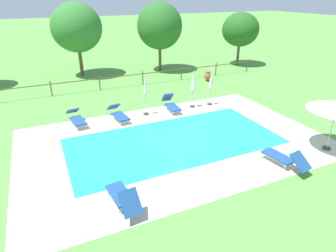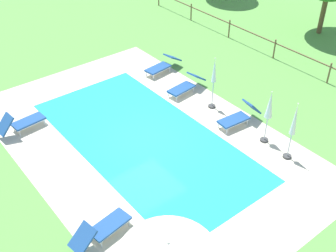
{
  "view_description": "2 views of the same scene",
  "coord_description": "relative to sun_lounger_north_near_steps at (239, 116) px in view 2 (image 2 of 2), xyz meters",
  "views": [
    {
      "loc": [
        -5.35,
        -10.98,
        6.46
      ],
      "look_at": [
        -0.12,
        0.5,
        0.6
      ],
      "focal_mm": 30.94,
      "sensor_mm": 36.0,
      "label": 1
    },
    {
      "loc": [
        10.89,
        -7.5,
        10.25
      ],
      "look_at": [
        0.71,
        0.58,
        0.81
      ],
      "focal_mm": 45.64,
      "sensor_mm": 36.0,
      "label": 2
    }
  ],
  "objects": [
    {
      "name": "pool_coping_rim",
      "position": [
        -1.52,
        -3.63,
        -0.38
      ],
      "size": [
        10.41,
        5.32,
        0.01
      ],
      "color": "beige",
      "rests_on": "ground"
    },
    {
      "name": "perimeter_fence",
      "position": [
        -1.36,
        5.72,
        0.31
      ],
      "size": [
        23.07,
        0.08,
        1.05
      ],
      "color": "brown",
      "rests_on": "ground"
    },
    {
      "name": "patio_umbrella_closed_row_centre",
      "position": [
        -1.6,
        0.02,
        1.11
      ],
      "size": [
        0.32,
        0.32,
        2.37
      ],
      "color": "#383838",
      "rests_on": "ground"
    },
    {
      "name": "swimming_pool_water",
      "position": [
        -1.52,
        -3.63,
        -0.38
      ],
      "size": [
        9.93,
        4.84,
        0.01
      ],
      "primitive_type": "cube",
      "color": "#23A8C1",
      "rests_on": "ground"
    },
    {
      "name": "sun_lounger_north_far",
      "position": [
        -5.45,
        0.29,
        -0.03
      ],
      "size": [
        0.85,
        2.1,
        0.77
      ],
      "color": "navy",
      "rests_on": "ground"
    },
    {
      "name": "sun_lounger_north_near_steps",
      "position": [
        0.0,
        0.0,
        0.0
      ],
      "size": [
        0.76,
        1.95,
        0.94
      ],
      "color": "navy",
      "rests_on": "ground"
    },
    {
      "name": "patio_umbrella_closed_row_mid_west",
      "position": [
        1.42,
        -0.03,
        1.13
      ],
      "size": [
        0.32,
        0.32,
        2.25
      ],
      "color": "#383838",
      "rests_on": "ground"
    },
    {
      "name": "sun_lounger_north_mid",
      "position": [
        -5.07,
        -7.09,
        0.0
      ],
      "size": [
        0.77,
        1.95,
        0.95
      ],
      "color": "navy",
      "rests_on": "ground"
    },
    {
      "name": "patio_umbrella_open_foreground",
      "position": [
        4.41,
        -7.18,
        1.7
      ],
      "size": [
        2.46,
        2.46,
        2.35
      ],
      "color": "#383838",
      "rests_on": "ground"
    },
    {
      "name": "patio_umbrella_closed_row_west",
      "position": [
        2.61,
        -0.12,
        1.1
      ],
      "size": [
        0.32,
        0.32,
        2.39
      ],
      "color": "#383838",
      "rests_on": "ground"
    },
    {
      "name": "sun_lounger_north_end",
      "position": [
        1.57,
        -7.42,
        -0.01
      ],
      "size": [
        0.9,
        2.06,
        0.85
      ],
      "color": "navy",
      "rests_on": "ground"
    },
    {
      "name": "sun_lounger_south_near_corner",
      "position": [
        -3.25,
        -0.07,
        -0.02
      ],
      "size": [
        0.82,
        2.07,
        0.81
      ],
      "color": "navy",
      "rests_on": "ground"
    },
    {
      "name": "ground_plane",
      "position": [
        -1.52,
        -3.63,
        -0.39
      ],
      "size": [
        160.0,
        160.0,
        0.0
      ],
      "primitive_type": "plane",
      "color": "#599342"
    },
    {
      "name": "pool_deck_paving",
      "position": [
        -1.52,
        -3.63,
        -0.38
      ],
      "size": [
        14.09,
        9.0,
        0.01
      ],
      "primitive_type": "cube",
      "color": "beige",
      "rests_on": "ground"
    }
  ]
}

